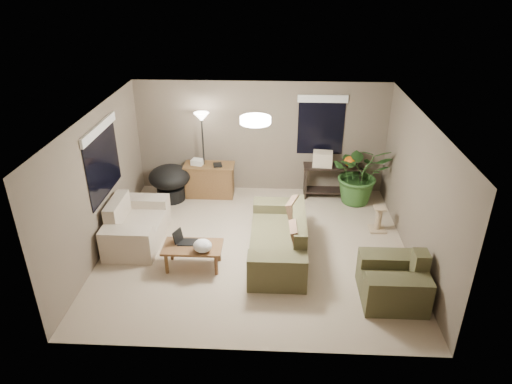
{
  "coord_description": "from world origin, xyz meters",
  "views": [
    {
      "loc": [
        0.35,
        -7.05,
        4.68
      ],
      "look_at": [
        0.0,
        0.2,
        1.05
      ],
      "focal_mm": 32.0,
      "sensor_mm": 36.0,
      "label": 1
    }
  ],
  "objects_px": {
    "loveseat": "(136,227)",
    "desk": "(210,180)",
    "cat_scratching_post": "(378,220)",
    "armchair": "(394,282)",
    "main_sofa": "(280,241)",
    "papasan_chair": "(170,180)",
    "floor_lamp": "(202,127)",
    "console_table": "(333,179)",
    "coffee_table": "(193,249)",
    "houseplant": "(359,180)"
  },
  "relations": [
    {
      "from": "armchair",
      "to": "coffee_table",
      "type": "relative_size",
      "value": 1.0
    },
    {
      "from": "desk",
      "to": "armchair",
      "type": "bearing_deg",
      "value": -45.48
    },
    {
      "from": "armchair",
      "to": "desk",
      "type": "bearing_deg",
      "value": 134.52
    },
    {
      "from": "desk",
      "to": "cat_scratching_post",
      "type": "bearing_deg",
      "value": -21.0
    },
    {
      "from": "coffee_table",
      "to": "console_table",
      "type": "bearing_deg",
      "value": 46.72
    },
    {
      "from": "coffee_table",
      "to": "papasan_chair",
      "type": "bearing_deg",
      "value": 110.52
    },
    {
      "from": "coffee_table",
      "to": "desk",
      "type": "distance_m",
      "value": 2.72
    },
    {
      "from": "loveseat",
      "to": "armchair",
      "type": "height_order",
      "value": "same"
    },
    {
      "from": "main_sofa",
      "to": "papasan_chair",
      "type": "height_order",
      "value": "main_sofa"
    },
    {
      "from": "loveseat",
      "to": "houseplant",
      "type": "relative_size",
      "value": 1.17
    },
    {
      "from": "desk",
      "to": "loveseat",
      "type": "bearing_deg",
      "value": -120.14
    },
    {
      "from": "desk",
      "to": "cat_scratching_post",
      "type": "distance_m",
      "value": 3.74
    },
    {
      "from": "main_sofa",
      "to": "cat_scratching_post",
      "type": "height_order",
      "value": "main_sofa"
    },
    {
      "from": "armchair",
      "to": "floor_lamp",
      "type": "relative_size",
      "value": 0.52
    },
    {
      "from": "console_table",
      "to": "houseplant",
      "type": "xyz_separation_m",
      "value": [
        0.54,
        -0.23,
        0.1
      ]
    },
    {
      "from": "armchair",
      "to": "console_table",
      "type": "height_order",
      "value": "armchair"
    },
    {
      "from": "papasan_chair",
      "to": "floor_lamp",
      "type": "distance_m",
      "value": 1.37
    },
    {
      "from": "floor_lamp",
      "to": "main_sofa",
      "type": "bearing_deg",
      "value": -53.98
    },
    {
      "from": "cat_scratching_post",
      "to": "coffee_table",
      "type": "bearing_deg",
      "value": -157.84
    },
    {
      "from": "main_sofa",
      "to": "coffee_table",
      "type": "xyz_separation_m",
      "value": [
        -1.48,
        -0.43,
        0.06
      ]
    },
    {
      "from": "main_sofa",
      "to": "houseplant",
      "type": "xyz_separation_m",
      "value": [
        1.7,
        2.14,
        0.24
      ]
    },
    {
      "from": "coffee_table",
      "to": "papasan_chair",
      "type": "xyz_separation_m",
      "value": [
        -0.93,
        2.48,
        0.11
      ]
    },
    {
      "from": "desk",
      "to": "papasan_chair",
      "type": "distance_m",
      "value": 0.88
    },
    {
      "from": "papasan_chair",
      "to": "houseplant",
      "type": "relative_size",
      "value": 0.79
    },
    {
      "from": "coffee_table",
      "to": "papasan_chair",
      "type": "height_order",
      "value": "papasan_chair"
    },
    {
      "from": "loveseat",
      "to": "desk",
      "type": "bearing_deg",
      "value": 59.86
    },
    {
      "from": "papasan_chair",
      "to": "cat_scratching_post",
      "type": "xyz_separation_m",
      "value": [
        4.32,
        -1.09,
        -0.25
      ]
    },
    {
      "from": "loveseat",
      "to": "cat_scratching_post",
      "type": "relative_size",
      "value": 3.2
    },
    {
      "from": "main_sofa",
      "to": "loveseat",
      "type": "xyz_separation_m",
      "value": [
        -2.7,
        0.35,
        0.0
      ]
    },
    {
      "from": "main_sofa",
      "to": "loveseat",
      "type": "distance_m",
      "value": 2.72
    },
    {
      "from": "main_sofa",
      "to": "coffee_table",
      "type": "bearing_deg",
      "value": -163.7
    },
    {
      "from": "main_sofa",
      "to": "loveseat",
      "type": "bearing_deg",
      "value": 172.53
    },
    {
      "from": "main_sofa",
      "to": "console_table",
      "type": "height_order",
      "value": "main_sofa"
    },
    {
      "from": "main_sofa",
      "to": "papasan_chair",
      "type": "distance_m",
      "value": 3.16
    },
    {
      "from": "desk",
      "to": "coffee_table",
      "type": "bearing_deg",
      "value": -88.08
    },
    {
      "from": "cat_scratching_post",
      "to": "houseplant",
      "type": "bearing_deg",
      "value": 100.47
    },
    {
      "from": "armchair",
      "to": "cat_scratching_post",
      "type": "bearing_deg",
      "value": 85.41
    },
    {
      "from": "coffee_table",
      "to": "desk",
      "type": "xyz_separation_m",
      "value": [
        -0.09,
        2.72,
        0.02
      ]
    },
    {
      "from": "loveseat",
      "to": "floor_lamp",
      "type": "relative_size",
      "value": 0.84
    },
    {
      "from": "houseplant",
      "to": "papasan_chair",
      "type": "bearing_deg",
      "value": -178.67
    },
    {
      "from": "console_table",
      "to": "floor_lamp",
      "type": "distance_m",
      "value": 3.07
    },
    {
      "from": "floor_lamp",
      "to": "coffee_table",
      "type": "bearing_deg",
      "value": -85.79
    },
    {
      "from": "houseplant",
      "to": "armchair",
      "type": "bearing_deg",
      "value": -89.01
    },
    {
      "from": "loveseat",
      "to": "cat_scratching_post",
      "type": "distance_m",
      "value": 4.65
    },
    {
      "from": "desk",
      "to": "papasan_chair",
      "type": "bearing_deg",
      "value": -163.58
    },
    {
      "from": "loveseat",
      "to": "papasan_chair",
      "type": "height_order",
      "value": "loveseat"
    },
    {
      "from": "papasan_chair",
      "to": "floor_lamp",
      "type": "xyz_separation_m",
      "value": [
        0.72,
        0.27,
        1.13
      ]
    },
    {
      "from": "loveseat",
      "to": "floor_lamp",
      "type": "height_order",
      "value": "floor_lamp"
    },
    {
      "from": "armchair",
      "to": "console_table",
      "type": "bearing_deg",
      "value": 99.8
    },
    {
      "from": "floor_lamp",
      "to": "cat_scratching_post",
      "type": "height_order",
      "value": "floor_lamp"
    }
  ]
}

